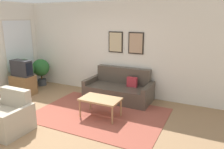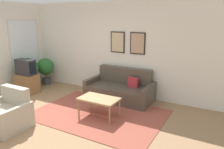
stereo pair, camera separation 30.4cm
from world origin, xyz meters
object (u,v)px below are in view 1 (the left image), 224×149
(couch, at_px, (119,89))
(coffee_table, at_px, (100,100))
(tv, at_px, (22,68))
(armchair, at_px, (7,118))
(potted_plant_tall, at_px, (24,70))

(couch, relative_size, coffee_table, 2.03)
(tv, bearing_deg, armchair, -50.59)
(tv, xyz_separation_m, armchair, (1.41, -1.72, -0.53))
(coffee_table, bearing_deg, potted_plant_tall, 168.26)
(coffee_table, bearing_deg, couch, 93.55)
(couch, bearing_deg, tv, -161.92)
(couch, relative_size, potted_plant_tall, 1.82)
(tv, bearing_deg, coffee_table, -6.98)
(couch, distance_m, armchair, 2.93)
(couch, height_order, potted_plant_tall, potted_plant_tall)
(couch, height_order, armchair, couch)
(tv, relative_size, armchair, 0.69)
(tv, bearing_deg, couch, 18.08)
(couch, bearing_deg, potted_plant_tall, -168.67)
(coffee_table, xyz_separation_m, potted_plant_tall, (-3.07, 0.64, 0.23))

